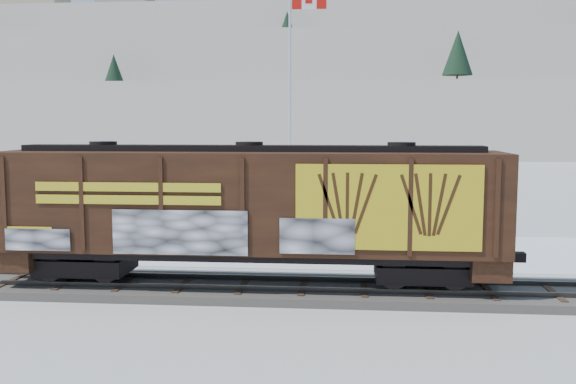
# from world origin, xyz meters

# --- Properties ---
(ground) EXTENTS (500.00, 500.00, 0.00)m
(ground) POSITION_xyz_m (0.00, 0.00, 0.00)
(ground) COLOR white
(ground) RESTS_ON ground
(rail_track) EXTENTS (50.00, 3.40, 0.43)m
(rail_track) POSITION_xyz_m (0.00, 0.00, 0.15)
(rail_track) COLOR #59544C
(rail_track) RESTS_ON ground
(parking_strip) EXTENTS (40.00, 8.00, 0.03)m
(parking_strip) POSITION_xyz_m (0.00, 7.50, 0.01)
(parking_strip) COLOR white
(parking_strip) RESTS_ON ground
(hillside) EXTENTS (360.00, 110.00, 93.00)m
(hillside) POSITION_xyz_m (-0.05, 139.79, 14.37)
(hillside) COLOR white
(hillside) RESTS_ON ground
(hopper_railcar) EXTENTS (16.40, 3.06, 4.51)m
(hopper_railcar) POSITION_xyz_m (0.23, -0.01, 2.93)
(hopper_railcar) COLOR black
(hopper_railcar) RESTS_ON rail_track
(flagpole) EXTENTS (2.30, 0.90, 12.57)m
(flagpole) POSITION_xyz_m (0.61, 12.32, 4.73)
(flagpole) COLOR silver
(flagpole) RESTS_ON ground
(car_silver) EXTENTS (4.73, 2.40, 1.54)m
(car_silver) POSITION_xyz_m (-11.17, 6.82, 0.80)
(car_silver) COLOR silver
(car_silver) RESTS_ON parking_strip
(car_white) EXTENTS (4.93, 2.94, 1.53)m
(car_white) POSITION_xyz_m (1.86, 6.36, 0.80)
(car_white) COLOR silver
(car_white) RESTS_ON parking_strip
(car_dark) EXTENTS (4.66, 2.90, 1.26)m
(car_dark) POSITION_xyz_m (2.94, 6.24, 0.66)
(car_dark) COLOR black
(car_dark) RESTS_ON parking_strip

